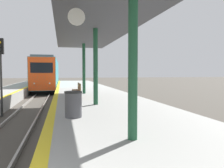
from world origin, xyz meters
TOP-DOWN VIEW (x-y plane):
  - train at (0.00, 31.71)m, footprint 2.88×19.38m
  - signal_mid at (-1.34, 11.45)m, footprint 0.36×0.31m
  - station_canopy at (3.70, 8.58)m, footprint 3.85×17.43m
  - trash_bin at (2.45, 5.69)m, footprint 0.63×0.63m
  - bench at (3.00, 11.67)m, footprint 0.44×1.89m

SIDE VIEW (x-z plane):
  - trash_bin at x=2.45m, z-range 0.95..1.89m
  - bench at x=3.00m, z-range 0.98..1.90m
  - train at x=0.00m, z-range 0.04..4.51m
  - signal_mid at x=-1.34m, z-range 0.89..5.39m
  - station_canopy at x=3.70m, z-range 2.74..6.70m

